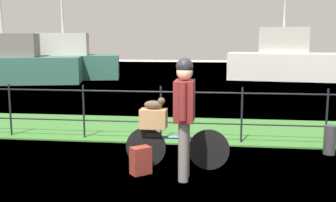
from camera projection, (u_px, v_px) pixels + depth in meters
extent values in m
plane|color=beige|center=(137.00, 184.00, 5.40)|extent=(60.00, 60.00, 0.00)
cube|color=#38702D|center=(167.00, 129.00, 8.60)|extent=(27.00, 2.40, 0.03)
plane|color=slate|center=(193.00, 83.00, 17.42)|extent=(30.00, 30.00, 0.00)
cylinder|color=black|center=(10.00, 111.00, 7.92)|extent=(0.04, 0.04, 1.05)
cylinder|color=black|center=(84.00, 112.00, 7.74)|extent=(0.04, 0.04, 1.05)
cylinder|color=black|center=(161.00, 114.00, 7.56)|extent=(0.04, 0.04, 1.05)
cylinder|color=black|center=(242.00, 116.00, 7.38)|extent=(0.04, 0.04, 1.05)
cylinder|color=black|center=(327.00, 118.00, 7.20)|extent=(0.04, 0.04, 1.05)
cylinder|color=black|center=(161.00, 122.00, 7.59)|extent=(18.00, 0.03, 0.03)
cylinder|color=black|center=(161.00, 92.00, 7.49)|extent=(18.00, 0.03, 0.03)
cylinder|color=black|center=(209.00, 150.00, 5.96)|extent=(0.61, 0.05, 0.61)
cylinder|color=black|center=(146.00, 147.00, 6.09)|extent=(0.61, 0.05, 0.61)
cylinder|color=#3D569E|center=(177.00, 138.00, 6.00)|extent=(0.74, 0.06, 0.04)
cube|color=black|center=(154.00, 134.00, 6.04)|extent=(0.20, 0.09, 0.06)
cube|color=slate|center=(154.00, 128.00, 6.03)|extent=(0.36, 0.17, 0.02)
cube|color=#A87F51|center=(153.00, 119.00, 6.00)|extent=(0.40, 0.25, 0.29)
ellipsoid|color=#4C3D2D|center=(153.00, 105.00, 5.97)|extent=(0.28, 0.14, 0.13)
sphere|color=#4C3D2D|center=(161.00, 101.00, 5.94)|extent=(0.11, 0.11, 0.11)
cylinder|color=slate|center=(185.00, 148.00, 5.65)|extent=(0.14, 0.14, 0.82)
cylinder|color=slate|center=(183.00, 152.00, 5.45)|extent=(0.14, 0.14, 0.82)
cube|color=maroon|center=(184.00, 101.00, 5.44)|extent=(0.27, 0.40, 0.56)
cylinder|color=maroon|center=(186.00, 97.00, 5.65)|extent=(0.10, 0.10, 0.50)
cylinder|color=maroon|center=(183.00, 101.00, 5.22)|extent=(0.10, 0.10, 0.50)
sphere|color=tan|center=(185.00, 72.00, 5.38)|extent=(0.22, 0.22, 0.22)
sphere|color=black|center=(185.00, 66.00, 5.37)|extent=(0.23, 0.23, 0.23)
cube|color=maroon|center=(141.00, 160.00, 5.78)|extent=(0.33, 0.32, 0.40)
cylinder|color=#38383D|center=(330.00, 140.00, 6.76)|extent=(0.20, 0.20, 0.50)
cube|color=silver|center=(282.00, 66.00, 18.73)|extent=(5.14, 2.51, 1.23)
cube|color=#B7B2A8|center=(283.00, 40.00, 18.54)|extent=(2.32, 1.61, 1.18)
cylinder|color=#B2B2B2|center=(285.00, 9.00, 18.32)|extent=(0.10, 0.10, 1.60)
cube|color=#336656|center=(64.00, 67.00, 19.19)|extent=(5.48, 3.09, 1.12)
cube|color=#B7B2A8|center=(63.00, 44.00, 19.02)|extent=(2.53, 1.87, 1.03)
cylinder|color=#B2B2B2|center=(62.00, 16.00, 18.81)|extent=(0.10, 0.10, 1.60)
cube|color=#336656|center=(4.00, 70.00, 17.14)|extent=(6.66, 3.24, 1.13)
cube|color=slate|center=(3.00, 45.00, 16.97)|extent=(3.04, 1.88, 0.99)
cylinder|color=#B2B2B2|center=(1.00, 14.00, 16.77)|extent=(0.10, 0.10, 1.60)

